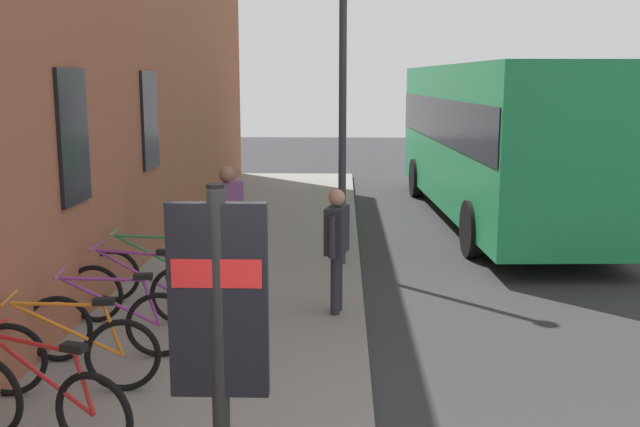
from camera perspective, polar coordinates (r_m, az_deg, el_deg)
The scene contains 13 objects.
ground at distance 9.73m, azimuth 9.41°, elevation -8.19°, with size 60.00×60.00×0.00m, color #2D2D30.
sidewalk_pavement at distance 11.63m, azimuth -5.50°, elevation -4.70°, with size 24.00×3.50×0.12m, color gray.
station_facade at distance 12.67m, azimuth -14.80°, elevation 14.71°, with size 22.00×0.65×8.22m.
bicycle_far_end at distance 6.54m, azimuth -20.79°, elevation -13.45°, with size 0.68×1.70×0.97m.
bicycle_under_window at distance 7.49m, azimuth -18.94°, elevation -10.25°, with size 0.48×1.76×0.97m.
bicycle_by_door at distance 8.23m, azimuth -15.90°, elevation -8.20°, with size 0.48×1.76×0.97m.
bicycle_leaning_wall at distance 9.32m, azimuth -13.92°, elevation -5.92°, with size 0.48×1.77×0.97m.
bicycle_mid_rack at distance 10.18m, azimuth -12.75°, elevation -4.49°, with size 0.48×1.77×0.97m.
transit_info_sign at distance 4.18m, azimuth -7.79°, elevation -8.66°, with size 0.10×0.55×2.40m.
city_bus at distance 16.44m, azimuth 13.40°, elevation 6.06°, with size 10.61×3.03×3.35m.
pedestrian_by_facade at distance 9.31m, azimuth 1.30°, elevation -1.91°, with size 0.60×0.32×1.60m.
pedestrian_near_bus at distance 10.88m, azimuth -7.16°, elevation 0.15°, with size 0.58×0.45×1.70m.
street_lamp at distance 11.67m, azimuth 1.77°, elevation 11.19°, with size 0.28×0.28×5.28m.
Camera 1 is at (-3.14, 0.29, 3.08)m, focal length 41.50 mm.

